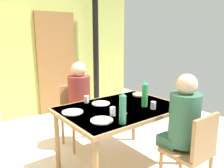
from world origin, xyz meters
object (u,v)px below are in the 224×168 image
at_px(water_bottle_green_near, 123,109).
at_px(chair_near_diner, 193,150).
at_px(water_bottle_green_far, 145,95).
at_px(person_near_diner, 183,118).
at_px(chair_far_diner, 76,111).
at_px(person_far_diner, 80,94).
at_px(dining_table, 120,113).

bearing_deg(water_bottle_green_near, chair_near_diner, -40.44).
xyz_separation_m(water_bottle_green_near, water_bottle_green_far, (0.54, 0.25, -0.00)).
relative_size(water_bottle_green_near, water_bottle_green_far, 1.03).
bearing_deg(chair_near_diner, person_near_diner, 90.00).
height_order(chair_near_diner, chair_far_diner, same).
height_order(person_far_diner, water_bottle_green_far, person_far_diner).
distance_m(dining_table, person_near_diner, 0.74).
bearing_deg(chair_near_diner, dining_table, 105.43).
bearing_deg(chair_near_diner, chair_far_diner, 102.31).
xyz_separation_m(chair_near_diner, person_near_diner, (-0.00, 0.14, 0.28)).
relative_size(chair_near_diner, water_bottle_green_near, 2.82).
xyz_separation_m(person_near_diner, water_bottle_green_far, (0.02, 0.55, 0.11)).
relative_size(dining_table, chair_far_diner, 1.57).
relative_size(person_far_diner, water_bottle_green_near, 2.49).
distance_m(person_far_diner, water_bottle_green_far, 0.94).
xyz_separation_m(chair_near_diner, water_bottle_green_far, (0.02, 0.69, 0.40)).
height_order(person_far_diner, water_bottle_green_near, person_far_diner).
distance_m(person_far_diner, water_bottle_green_near, 1.11).
distance_m(dining_table, water_bottle_green_near, 0.53).
height_order(water_bottle_green_near, water_bottle_green_far, water_bottle_green_near).
distance_m(chair_far_diner, person_far_diner, 0.31).
distance_m(dining_table, water_bottle_green_far, 0.36).
xyz_separation_m(chair_near_diner, person_far_diner, (-0.36, 1.54, 0.28)).
distance_m(chair_near_diner, water_bottle_green_far, 0.79).
bearing_deg(person_near_diner, water_bottle_green_near, 149.48).
height_order(chair_near_diner, water_bottle_green_far, water_bottle_green_far).
distance_m(chair_far_diner, person_near_diner, 1.60).
xyz_separation_m(chair_far_diner, person_near_diner, (0.36, -1.54, 0.28)).
bearing_deg(water_bottle_green_near, dining_table, 53.82).
bearing_deg(water_bottle_green_near, person_far_diner, 81.98).
height_order(chair_near_diner, water_bottle_green_near, water_bottle_green_near).
height_order(chair_far_diner, person_far_diner, person_far_diner).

